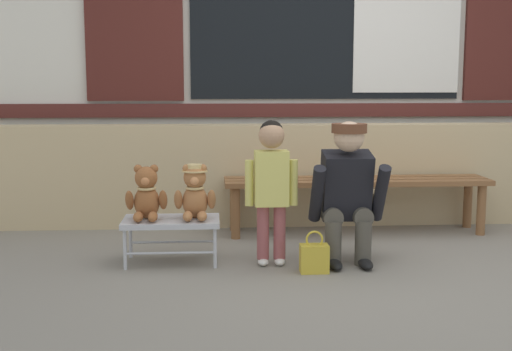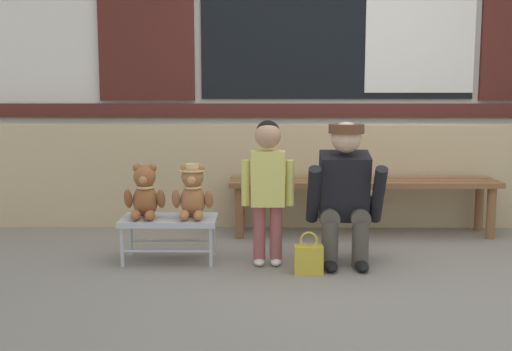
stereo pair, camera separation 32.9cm
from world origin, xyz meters
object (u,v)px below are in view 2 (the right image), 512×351
Objects in this scene: wooden_bench_long at (363,188)px; small_display_bench at (169,222)px; adult_crouching at (346,193)px; handbag_on_ground at (309,259)px; teddy_bear_plain at (145,193)px; child_standing at (268,176)px; teddy_bear_with_hat at (193,192)px.

small_display_bench is (-1.42, -0.79, -0.11)m from wooden_bench_long.
adult_crouching reaches higher than handbag_on_ground.
small_display_bench reaches higher than handbag_on_ground.
small_display_bench is at bearing 162.46° from handbag_on_ground.
child_standing reaches higher than teddy_bear_plain.
small_display_bench is at bearing -179.23° from teddy_bear_with_hat.
small_display_bench is at bearing -0.51° from teddy_bear_plain.
teddy_bear_with_hat is at bearing 0.13° from teddy_bear_plain.
wooden_bench_long is 2.21× the size of adult_crouching.
child_standing reaches higher than teddy_bear_with_hat.
child_standing reaches higher than handbag_on_ground.
teddy_bear_with_hat is (0.16, 0.00, 0.21)m from small_display_bench.
small_display_bench is 0.74m from child_standing.
wooden_bench_long is at bearing 49.29° from child_standing.
adult_crouching is (0.51, 0.03, -0.11)m from child_standing.
small_display_bench is 1.76× the size of teddy_bear_with_hat.
adult_crouching is (1.02, -0.06, 0.01)m from teddy_bear_with_hat.
teddy_bear_plain reaches higher than handbag_on_ground.
teddy_bear_plain is 0.38× the size of adult_crouching.
wooden_bench_long is 5.78× the size of teddy_bear_plain.
child_standing reaches higher than small_display_bench.
teddy_bear_with_hat is (0.32, 0.00, 0.01)m from teddy_bear_plain.
teddy_bear_with_hat is 1.34× the size of handbag_on_ground.
adult_crouching is at bearing -106.06° from wooden_bench_long.
teddy_bear_plain is 1.18m from handbag_on_ground.
adult_crouching is (1.18, -0.06, 0.21)m from small_display_bench.
adult_crouching reaches higher than teddy_bear_plain.
adult_crouching is at bearing -3.60° from teddy_bear_with_hat.
teddy_bear_plain is 0.84m from child_standing.
adult_crouching is at bearing -3.00° from small_display_bench.
wooden_bench_long is at bearing 65.10° from handbag_on_ground.
adult_crouching is (1.34, -0.06, 0.02)m from teddy_bear_plain.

